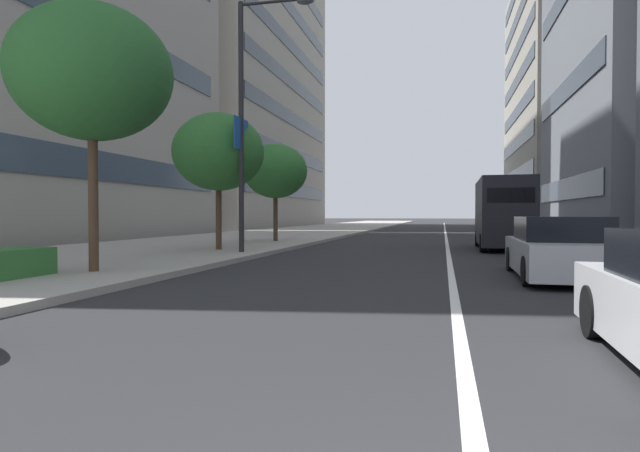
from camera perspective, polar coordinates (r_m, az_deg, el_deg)
The scene contains 10 objects.
sidewalk_right_plaza at distance 33.66m, azimuth -5.84°, elevation -1.10°, with size 160.00×10.00×0.15m, color #A39E93.
lane_centre_stripe at distance 36.81m, azimuth 13.58°, elevation -1.04°, with size 110.00×0.16×0.01m, color silver.
car_far_down_avenue at distance 12.94m, azimuth 24.69°, elevation -2.40°, with size 4.59×2.00×1.41m.
delivery_van_ahead at distance 23.09m, azimuth 19.35°, elevation 1.40°, with size 5.88×2.12×2.91m.
street_lamp_with_banners at distance 18.63m, azimuth -7.51°, elevation 13.03°, with size 1.26×2.70×8.65m.
street_tree_far_plaza at distance 13.47m, azimuth -23.63°, elevation 15.02°, with size 3.62×3.62×6.08m.
street_tree_near_plaza_corner at distance 20.01m, azimuth -11.04°, elevation 7.92°, with size 3.40×3.40×5.09m.
street_tree_by_lamp_post at distance 26.04m, azimuth -4.89°, elevation 5.98°, with size 3.16×3.16×4.80m.
office_tower_far_left_down_avenue at distance 68.69m, azimuth 28.36°, elevation 12.50°, with size 26.81×18.03×30.05m.
office_tower_behind_plaza at distance 69.23m, azimuth -12.09°, elevation 22.41°, with size 33.90×21.18×52.96m.
Camera 1 is at (-1.78, 0.20, 1.46)m, focal length 29.30 mm.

